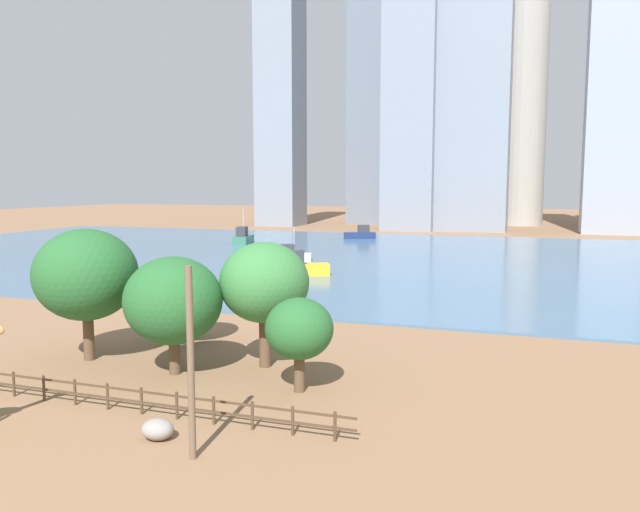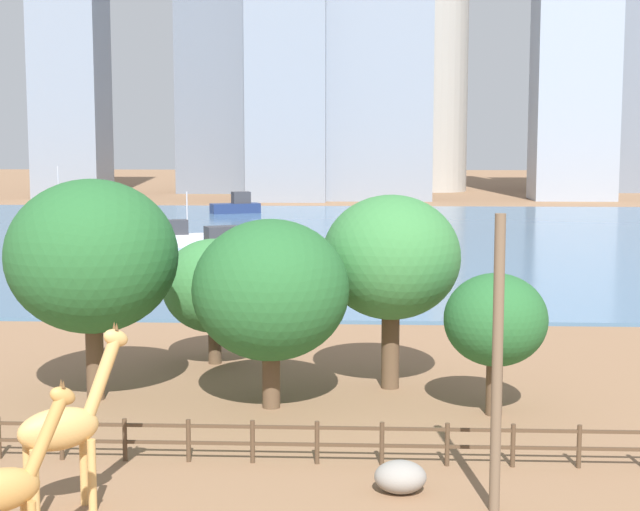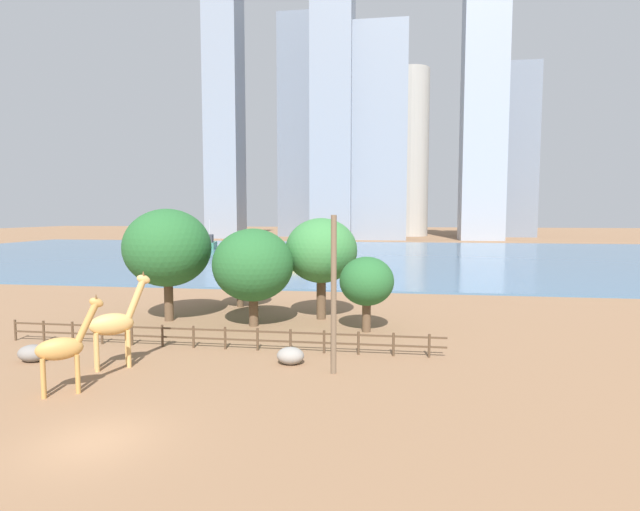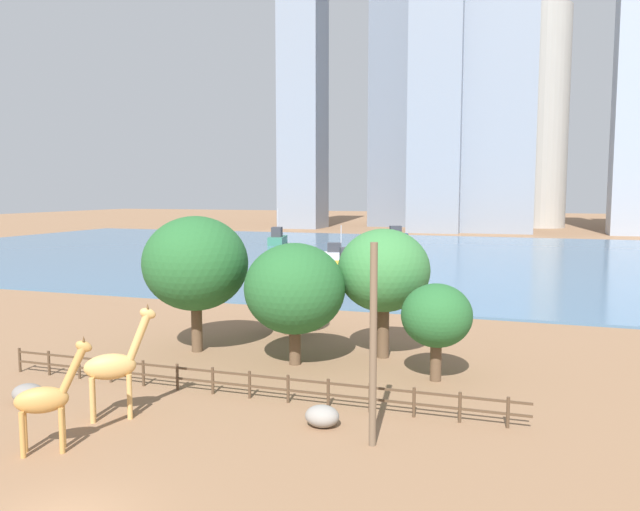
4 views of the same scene
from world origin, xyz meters
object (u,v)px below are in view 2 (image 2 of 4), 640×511
Objects in this scene: boulder_near_fence at (400,477)px; boat_barge at (237,206)px; boat_ferry at (59,215)px; tree_right_tall at (214,286)px; tree_center_broad at (496,321)px; tree_left_large at (271,290)px; utility_pole at (497,365)px; tree_right_small at (92,257)px; giraffe_tall at (5,489)px; tree_left_small at (391,258)px; boat_sailboat at (183,237)px; giraffe_companion at (65,427)px; boat_tug at (231,252)px.

boulder_near_fence is 98.37m from boat_barge.
tree_right_tall is at bearing -170.72° from boat_ferry.
tree_left_large is at bearing 176.01° from tree_center_broad.
utility_pole is 88.66m from boat_ferry.
utility_pole is at bearing -37.58° from tree_right_small.
tree_right_tall is at bearing 73.59° from boat_barge.
giraffe_tall is 19.36m from tree_left_small.
tree_center_broad is 54.89m from boat_sailboat.
boat_ferry is at bearing 117.00° from tree_left_small.
tree_center_broad is 91.48m from boat_barge.
giraffe_companion is at bearing -176.53° from utility_pole.
giraffe_companion is 0.65× the size of boat_ferry.
tree_left_large is (4.31, 10.19, 2.00)m from giraffe_companion.
giraffe_companion is 0.63× the size of utility_pole.
utility_pole is at bearing -32.76° from giraffe_companion.
boat_tug is at bearing 56.67° from giraffe_companion.
tree_right_small is (-11.00, 9.14, 4.90)m from boulder_near_fence.
tree_right_small is at bearing 174.72° from tree_center_broad.
giraffe_companion is at bearing -78.05° from tree_right_small.
tree_left_small is (8.84, 16.95, 3.06)m from giraffe_tall.
giraffe_companion is 0.60× the size of tree_right_small.
tree_left_small is 1.00× the size of boat_ferry.
boat_sailboat is (-19.49, 59.79, -2.88)m from utility_pole.
boulder_near_fence is 61.06m from boat_sailboat.
tree_left_small is (-0.02, 11.35, 4.64)m from boulder_near_fence.
utility_pole is (11.08, 0.67, 1.61)m from giraffe_companion.
giraffe_companion is 48.04m from boat_tug.
tree_left_small is at bearing -27.00° from tree_right_tall.
giraffe_tall is at bearing -132.77° from tree_center_broad.
giraffe_companion reaches higher than boulder_near_fence.
giraffe_tall is at bearing -117.54° from tree_left_small.
utility_pole is 62.95m from boat_sailboat.
tree_center_broad is at bearing -93.72° from boat_tug.
boulder_near_fence is 0.19× the size of tree_left_small.
utility_pole is at bearing -58.82° from tree_right_tall.
tree_right_small is (-3.53, -6.00, 1.97)m from tree_right_tall.
giraffe_tall is at bearing -100.12° from boat_sailboat.
tree_left_large reaches higher than giraffe_companion.
boat_tug is at bearing -81.84° from boat_sailboat.
boat_sailboat is 0.80× the size of boat_tug.
boat_barge is at bearing 58.42° from giraffe_tall.
boat_ferry is at bearing 70.52° from giraffe_tall.
tree_right_tall reaches higher than boat_sailboat.
tree_right_small reaches higher than boat_barge.
boat_ferry is 1.16× the size of boat_barge.
tree_left_large is 7.52m from tree_right_tall.
tree_left_small is 1.06× the size of boat_tug.
boat_sailboat is at bearing 112.08° from tree_center_broad.
utility_pole is 100.01m from boat_barge.
tree_right_tall is 0.72× the size of tree_left_small.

